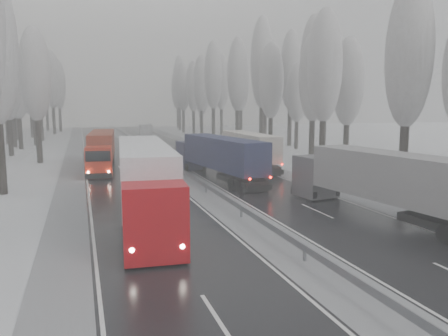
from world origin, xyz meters
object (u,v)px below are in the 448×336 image
truck_grey_tarp (386,180)px  truck_blue_box (218,155)px  truck_cream_box (246,147)px  box_truck_distant (145,130)px  truck_red_red (102,148)px  truck_red_white (145,177)px

truck_grey_tarp → truck_blue_box: size_ratio=1.02×
truck_cream_box → box_truck_distant: truck_cream_box is taller
truck_blue_box → truck_cream_box: (5.46, 6.98, -0.08)m
truck_grey_tarp → truck_red_red: truck_grey_tarp is taller
truck_blue_box → truck_red_red: size_ratio=1.01×
truck_red_white → truck_grey_tarp: bearing=-11.5°
truck_red_white → box_truck_distant: bearing=86.6°
box_truck_distant → truck_red_red: bearing=-99.5°
truck_grey_tarp → truck_cream_box: bearing=82.1°
box_truck_distant → truck_red_white: truck_red_white is taller
truck_blue_box → box_truck_distant: size_ratio=2.00×
truck_blue_box → truck_cream_box: 8.87m
truck_grey_tarp → truck_red_white: size_ratio=0.90×
truck_blue_box → truck_red_red: truck_blue_box is taller
truck_blue_box → truck_cream_box: truck_blue_box is taller
box_truck_distant → truck_red_white: (-9.93, -69.86, 1.19)m
truck_red_white → truck_red_red: 23.46m
truck_red_red → truck_grey_tarp: bearing=-55.7°
truck_red_white → truck_red_red: truck_red_white is taller
truck_cream_box → truck_red_white: (-13.88, -19.47, 0.40)m
truck_blue_box → truck_grey_tarp: bearing=-79.5°
truck_cream_box → truck_red_red: truck_red_red is taller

